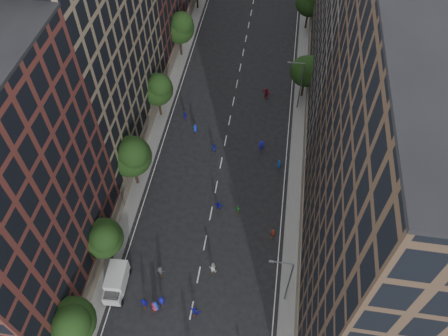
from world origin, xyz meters
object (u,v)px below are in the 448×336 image
Objects in this scene: skater_0 at (156,306)px; cargo_van at (116,282)px; streetlamp_far at (300,83)px; streetlamp_near at (287,280)px.

cargo_van is at bearing -23.18° from skater_0.
cargo_van is (-19.67, -34.44, -3.81)m from streetlamp_far.
streetlamp_far is 39.85m from cargo_van.
streetlamp_near and streetlamp_far have the same top height.
streetlamp_near is 5.13× the size of skater_0.
streetlamp_near is 33.00m from streetlamp_far.
cargo_van reaches higher than skater_0.
streetlamp_near is 20.09m from cargo_van.
streetlamp_far is 5.13× the size of skater_0.
skater_0 is at bearing -166.64° from streetlamp_near.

